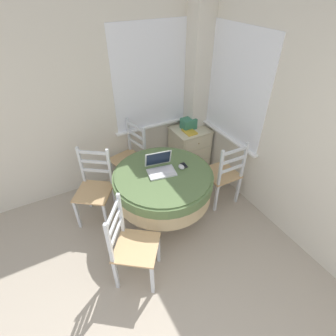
{
  "coord_description": "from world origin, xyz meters",
  "views": [
    {
      "loc": [
        -0.2,
        -0.1,
        2.67
      ],
      "look_at": [
        1.06,
        2.23,
        0.67
      ],
      "focal_mm": 28.0,
      "sensor_mm": 36.0,
      "label": 1
    }
  ],
  "objects_px": {
    "dining_chair_near_right_window": "(223,174)",
    "book_on_cabinet": "(190,132)",
    "dining_chair_near_back_window": "(130,158)",
    "corner_cabinet": "(189,148)",
    "round_dining_table": "(163,183)",
    "cell_phone": "(184,165)",
    "dining_chair_camera_near": "(132,246)",
    "computer_mouse": "(181,167)",
    "laptop": "(160,167)",
    "storage_box": "(188,124)",
    "dining_chair_left_flank": "(95,189)"
  },
  "relations": [
    {
      "from": "laptop",
      "to": "computer_mouse",
      "type": "relative_size",
      "value": 3.81
    },
    {
      "from": "cell_phone",
      "to": "dining_chair_camera_near",
      "type": "distance_m",
      "value": 1.16
    },
    {
      "from": "computer_mouse",
      "to": "dining_chair_near_back_window",
      "type": "bearing_deg",
      "value": 110.6
    },
    {
      "from": "dining_chair_near_right_window",
      "to": "dining_chair_camera_near",
      "type": "height_order",
      "value": "same"
    },
    {
      "from": "storage_box",
      "to": "book_on_cabinet",
      "type": "bearing_deg",
      "value": -113.46
    },
    {
      "from": "round_dining_table",
      "to": "laptop",
      "type": "distance_m",
      "value": 0.21
    },
    {
      "from": "dining_chair_left_flank",
      "to": "laptop",
      "type": "bearing_deg",
      "value": -27.16
    },
    {
      "from": "laptop",
      "to": "dining_chair_near_back_window",
      "type": "height_order",
      "value": "dining_chair_near_back_window"
    },
    {
      "from": "round_dining_table",
      "to": "storage_box",
      "type": "distance_m",
      "value": 1.29
    },
    {
      "from": "cell_phone",
      "to": "book_on_cabinet",
      "type": "distance_m",
      "value": 0.94
    },
    {
      "from": "computer_mouse",
      "to": "round_dining_table",
      "type": "bearing_deg",
      "value": 174.78
    },
    {
      "from": "dining_chair_near_back_window",
      "to": "corner_cabinet",
      "type": "xyz_separation_m",
      "value": [
        1.02,
        -0.03,
        -0.13
      ]
    },
    {
      "from": "dining_chair_near_right_window",
      "to": "book_on_cabinet",
      "type": "distance_m",
      "value": 0.89
    },
    {
      "from": "laptop",
      "to": "dining_chair_near_right_window",
      "type": "height_order",
      "value": "dining_chair_near_right_window"
    },
    {
      "from": "storage_box",
      "to": "corner_cabinet",
      "type": "bearing_deg",
      "value": -71.7
    },
    {
      "from": "dining_chair_near_back_window",
      "to": "storage_box",
      "type": "bearing_deg",
      "value": 1.13
    },
    {
      "from": "dining_chair_near_back_window",
      "to": "dining_chair_near_right_window",
      "type": "bearing_deg",
      "value": -45.08
    },
    {
      "from": "dining_chair_near_back_window",
      "to": "corner_cabinet",
      "type": "relative_size",
      "value": 1.43
    },
    {
      "from": "round_dining_table",
      "to": "dining_chair_near_back_window",
      "type": "relative_size",
      "value": 1.22
    },
    {
      "from": "laptop",
      "to": "book_on_cabinet",
      "type": "distance_m",
      "value": 1.12
    },
    {
      "from": "dining_chair_near_back_window",
      "to": "dining_chair_near_right_window",
      "type": "distance_m",
      "value": 1.36
    },
    {
      "from": "dining_chair_left_flank",
      "to": "book_on_cabinet",
      "type": "height_order",
      "value": "dining_chair_left_flank"
    },
    {
      "from": "corner_cabinet",
      "to": "book_on_cabinet",
      "type": "xyz_separation_m",
      "value": [
        -0.07,
        -0.08,
        0.36
      ]
    },
    {
      "from": "computer_mouse",
      "to": "book_on_cabinet",
      "type": "distance_m",
      "value": 1.0
    },
    {
      "from": "dining_chair_near_back_window",
      "to": "dining_chair_camera_near",
      "type": "height_order",
      "value": "same"
    },
    {
      "from": "round_dining_table",
      "to": "dining_chair_left_flank",
      "type": "xyz_separation_m",
      "value": [
        -0.74,
        0.44,
        -0.12
      ]
    },
    {
      "from": "dining_chair_left_flank",
      "to": "corner_cabinet",
      "type": "xyz_separation_m",
      "value": [
        1.67,
        0.41,
        -0.13
      ]
    },
    {
      "from": "round_dining_table",
      "to": "cell_phone",
      "type": "relative_size",
      "value": 10.51
    },
    {
      "from": "computer_mouse",
      "to": "corner_cabinet",
      "type": "height_order",
      "value": "computer_mouse"
    },
    {
      "from": "round_dining_table",
      "to": "dining_chair_near_back_window",
      "type": "bearing_deg",
      "value": 96.21
    },
    {
      "from": "round_dining_table",
      "to": "dining_chair_near_back_window",
      "type": "distance_m",
      "value": 0.88
    },
    {
      "from": "storage_box",
      "to": "computer_mouse",
      "type": "bearing_deg",
      "value": -126.29
    },
    {
      "from": "storage_box",
      "to": "dining_chair_left_flank",
      "type": "bearing_deg",
      "value": -164.76
    },
    {
      "from": "round_dining_table",
      "to": "dining_chair_near_back_window",
      "type": "xyz_separation_m",
      "value": [
        -0.09,
        0.87,
        -0.12
      ]
    },
    {
      "from": "laptop",
      "to": "dining_chair_near_back_window",
      "type": "relative_size",
      "value": 0.37
    },
    {
      "from": "dining_chair_near_back_window",
      "to": "book_on_cabinet",
      "type": "relative_size",
      "value": 4.36
    },
    {
      "from": "round_dining_table",
      "to": "storage_box",
      "type": "relative_size",
      "value": 5.61
    },
    {
      "from": "dining_chair_near_back_window",
      "to": "dining_chair_near_right_window",
      "type": "xyz_separation_m",
      "value": [
        0.96,
        -0.97,
        0.0
      ]
    },
    {
      "from": "cell_phone",
      "to": "dining_chair_left_flank",
      "type": "distance_m",
      "value": 1.16
    },
    {
      "from": "laptop",
      "to": "book_on_cabinet",
      "type": "height_order",
      "value": "laptop"
    },
    {
      "from": "round_dining_table",
      "to": "storage_box",
      "type": "height_order",
      "value": "storage_box"
    },
    {
      "from": "computer_mouse",
      "to": "dining_chair_near_right_window",
      "type": "relative_size",
      "value": 0.1
    },
    {
      "from": "dining_chair_near_right_window",
      "to": "book_on_cabinet",
      "type": "xyz_separation_m",
      "value": [
        -0.01,
        0.86,
        0.23
      ]
    },
    {
      "from": "dining_chair_camera_near",
      "to": "corner_cabinet",
      "type": "bearing_deg",
      "value": 42.05
    },
    {
      "from": "round_dining_table",
      "to": "dining_chair_camera_near",
      "type": "distance_m",
      "value": 0.89
    },
    {
      "from": "corner_cabinet",
      "to": "round_dining_table",
      "type": "bearing_deg",
      "value": -137.6
    },
    {
      "from": "dining_chair_near_right_window",
      "to": "corner_cabinet",
      "type": "relative_size",
      "value": 1.43
    },
    {
      "from": "cell_phone",
      "to": "book_on_cabinet",
      "type": "bearing_deg",
      "value": 53.6
    },
    {
      "from": "dining_chair_camera_near",
      "to": "storage_box",
      "type": "xyz_separation_m",
      "value": [
        1.57,
        1.47,
        0.3
      ]
    },
    {
      "from": "dining_chair_near_back_window",
      "to": "dining_chair_camera_near",
      "type": "relative_size",
      "value": 1.0
    }
  ]
}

